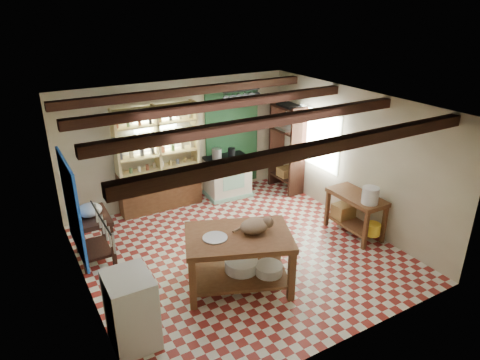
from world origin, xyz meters
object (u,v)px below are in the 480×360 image
stove (228,177)px  white_cabinet (131,310)px  prep_table (94,237)px  cat (255,226)px  right_counter (355,214)px  work_table (238,260)px

stove → white_cabinet: white_cabinet is taller
prep_table → cat: (1.98, -1.88, 0.57)m
stove → cat: 3.26m
stove → cat: (-1.17, -2.99, 0.53)m
stove → right_counter: 2.94m
work_table → white_cabinet: white_cabinet is taller
stove → prep_table: stove is taller
white_cabinet → right_counter: white_cabinet is taller
work_table → right_counter: (2.65, 0.28, -0.04)m
stove → white_cabinet: size_ratio=0.93×
white_cabinet → work_table: bearing=11.7°
prep_table → right_counter: prep_table is taller
prep_table → right_counter: (4.38, -1.56, -0.01)m
prep_table → cat: bearing=-42.3°
work_table → cat: cat is taller
white_cabinet → cat: cat is taller
stove → white_cabinet: 4.57m
work_table → cat: bearing=11.3°
prep_table → white_cabinet: bearing=-89.2°
prep_table → white_cabinet: white_cabinet is taller
stove → prep_table: bearing=-157.7°
work_table → white_cabinet: size_ratio=1.57×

